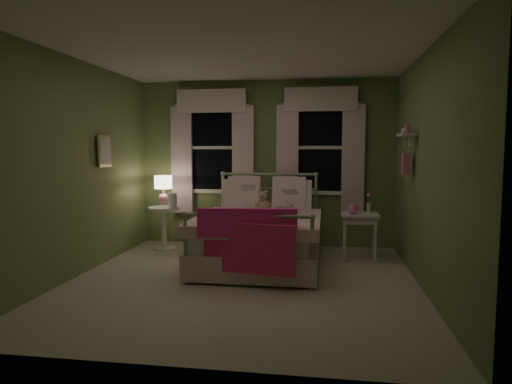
% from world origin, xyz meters
% --- Properties ---
extents(room_shell, '(4.20, 4.20, 4.20)m').
position_xyz_m(room_shell, '(0.00, 0.00, 1.30)').
color(room_shell, beige).
rests_on(room_shell, ground).
extents(bed, '(1.58, 2.04, 1.18)m').
position_xyz_m(bed, '(0.09, 0.82, 0.38)').
color(bed, white).
rests_on(bed, ground).
extents(pink_throw, '(1.10, 0.29, 0.71)m').
position_xyz_m(pink_throw, '(0.09, -0.20, 0.61)').
color(pink_throw, '#FF319C').
rests_on(pink_throw, bed).
extents(child_left, '(0.27, 0.18, 0.71)m').
position_xyz_m(child_left, '(-0.19, 1.25, 0.92)').
color(child_left, '#F7D1DD').
rests_on(child_left, bed).
extents(child_right, '(0.40, 0.34, 0.74)m').
position_xyz_m(child_right, '(0.37, 1.25, 0.94)').
color(child_right, '#F7D1DD').
rests_on(child_right, bed).
extents(book_left, '(0.22, 0.15, 0.26)m').
position_xyz_m(book_left, '(-0.19, 1.00, 0.96)').
color(book_left, beige).
rests_on(book_left, child_left).
extents(book_right, '(0.21, 0.14, 0.26)m').
position_xyz_m(book_right, '(0.37, 1.00, 0.92)').
color(book_right, beige).
rests_on(book_right, child_right).
extents(teddy_bear, '(0.23, 0.19, 0.31)m').
position_xyz_m(teddy_bear, '(0.09, 1.09, 0.79)').
color(teddy_bear, tan).
rests_on(teddy_bear, bed).
extents(nightstand_left, '(0.46, 0.46, 0.65)m').
position_xyz_m(nightstand_left, '(-1.49, 1.52, 0.42)').
color(nightstand_left, white).
rests_on(nightstand_left, ground).
extents(table_lamp, '(0.26, 0.26, 0.45)m').
position_xyz_m(table_lamp, '(-1.49, 1.52, 0.95)').
color(table_lamp, pink).
rests_on(table_lamp, nightstand_left).
extents(book_nightstand, '(0.23, 0.27, 0.02)m').
position_xyz_m(book_nightstand, '(-1.39, 1.44, 0.66)').
color(book_nightstand, beige).
rests_on(book_nightstand, nightstand_left).
extents(nightstand_right, '(0.50, 0.40, 0.64)m').
position_xyz_m(nightstand_right, '(1.41, 1.27, 0.55)').
color(nightstand_right, white).
rests_on(nightstand_right, ground).
extents(pink_toy, '(0.14, 0.20, 0.14)m').
position_xyz_m(pink_toy, '(1.31, 1.26, 0.71)').
color(pink_toy, pink).
rests_on(pink_toy, nightstand_right).
extents(bud_vase, '(0.06, 0.06, 0.28)m').
position_xyz_m(bud_vase, '(1.53, 1.32, 0.79)').
color(bud_vase, white).
rests_on(bud_vase, nightstand_right).
extents(window_left, '(1.34, 0.13, 1.96)m').
position_xyz_m(window_left, '(-0.85, 2.03, 1.62)').
color(window_left, black).
rests_on(window_left, room_shell).
extents(window_right, '(1.34, 0.13, 1.96)m').
position_xyz_m(window_right, '(0.85, 2.03, 1.62)').
color(window_right, black).
rests_on(window_right, room_shell).
extents(wall_shelf, '(0.15, 0.50, 0.60)m').
position_xyz_m(wall_shelf, '(1.90, 0.70, 1.52)').
color(wall_shelf, white).
rests_on(wall_shelf, room_shell).
extents(framed_picture, '(0.03, 0.32, 0.42)m').
position_xyz_m(framed_picture, '(-1.95, 0.60, 1.50)').
color(framed_picture, beige).
rests_on(framed_picture, room_shell).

